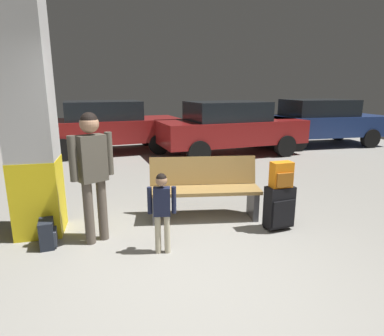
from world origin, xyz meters
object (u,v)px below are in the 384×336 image
object	(u,v)px
structural_pillar	(29,117)
parked_car_side	(320,121)
backpack_bright	(282,175)
suitcase	(279,207)
parked_car_near	(230,127)
bench	(204,189)
parked_car_far	(108,125)
backpack_dark_floor	(48,234)
child	(162,205)
adult	(92,164)

from	to	relation	value
structural_pillar	parked_car_side	xyz separation A→B (m)	(7.62, 5.25, -0.73)
parked_car_side	backpack_bright	bearing A→B (deg)	-127.38
suitcase	parked_car_near	size ratio (longest dim) A/B	0.14
bench	parked_car_near	bearing A→B (deg)	66.36
backpack_bright	parked_car_side	bearing A→B (deg)	52.62
parked_car_far	backpack_dark_floor	bearing A→B (deg)	-95.85
structural_pillar	backpack_dark_floor	distance (m)	1.45
bench	parked_car_side	xyz separation A→B (m)	(5.37, 5.22, 0.36)
suitcase	parked_car_side	size ratio (longest dim) A/B	0.15
parked_car_near	backpack_dark_floor	bearing A→B (deg)	-129.47
suitcase	parked_car_far	distance (m)	6.60
structural_pillar	bench	bearing A→B (deg)	0.73
child	adult	bearing A→B (deg)	147.85
backpack_bright	parked_car_far	xyz separation A→B (m)	(-2.36, 6.14, 0.03)
structural_pillar	parked_car_side	size ratio (longest dim) A/B	0.75
bench	child	xyz separation A→B (m)	(-0.76, -0.95, 0.15)
suitcase	parked_car_far	xyz separation A→B (m)	(-2.36, 6.14, 0.48)
child	parked_car_near	size ratio (longest dim) A/B	0.23
backpack_dark_floor	parked_car_far	world-z (taller)	parked_car_far
backpack_bright	parked_car_near	distance (m)	5.14
adult	parked_car_near	world-z (taller)	adult
backpack_dark_floor	suitcase	bearing A→B (deg)	-3.05
child	parked_car_far	world-z (taller)	parked_car_far
structural_pillar	bench	size ratio (longest dim) A/B	1.86
adult	backpack_dark_floor	xyz separation A→B (m)	(-0.58, -0.03, -0.83)
structural_pillar	parked_car_side	world-z (taller)	structural_pillar
suitcase	backpack_dark_floor	bearing A→B (deg)	176.95
parked_car_far	parked_car_near	size ratio (longest dim) A/B	1.00
parked_car_side	suitcase	bearing A→B (deg)	-127.38
parked_car_near	backpack_bright	bearing A→B (deg)	-101.65
parked_car_far	parked_car_near	bearing A→B (deg)	-18.04
suitcase	backpack_dark_floor	world-z (taller)	suitcase
suitcase	parked_car_far	size ratio (longest dim) A/B	0.14
structural_pillar	backpack_bright	size ratio (longest dim) A/B	9.09
bench	suitcase	xyz separation A→B (m)	(0.88, -0.66, -0.12)
backpack_dark_floor	structural_pillar	bearing A→B (deg)	108.90
bench	backpack_dark_floor	size ratio (longest dim) A/B	4.87
parked_car_side	parked_car_far	world-z (taller)	same
backpack_bright	child	xyz separation A→B (m)	(-1.63, -0.30, -0.18)
adult	parked_car_near	size ratio (longest dim) A/B	0.38
bench	child	distance (m)	1.22
backpack_bright	adult	distance (m)	2.41
suitcase	backpack_bright	world-z (taller)	backpack_bright
bench	parked_car_near	world-z (taller)	parked_car_near
backpack_bright	parked_car_side	world-z (taller)	parked_car_side
child	parked_car_side	distance (m)	8.69
parked_car_side	parked_car_near	size ratio (longest dim) A/B	0.96
parked_car_side	parked_car_near	world-z (taller)	same
backpack_bright	adult	xyz separation A→B (m)	(-2.40, 0.18, 0.23)
child	suitcase	bearing A→B (deg)	10.28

